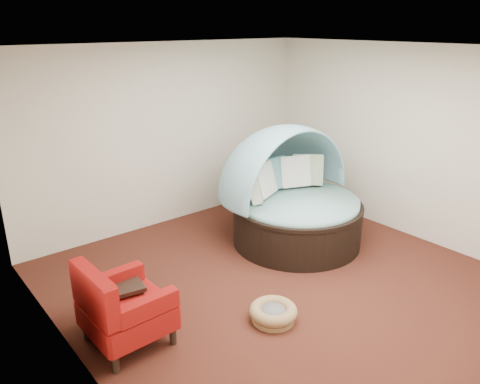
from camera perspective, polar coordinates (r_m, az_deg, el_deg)
floor at (r=6.03m, az=4.53°, el=-10.57°), size 5.00×5.00×0.00m
wall_back at (r=7.39m, az=-8.73°, el=6.78°), size 5.00×0.00×5.00m
wall_left at (r=4.22m, az=-20.43°, el=-4.48°), size 0.00×5.00×5.00m
wall_right at (r=7.36m, az=19.18°, el=5.86°), size 0.00×5.00×5.00m
ceiling at (r=5.20m, az=5.40°, el=17.07°), size 5.00×5.00×0.00m
canopy_daybed at (r=6.77m, az=6.41°, el=0.32°), size 2.01×1.87×1.71m
pet_basket at (r=5.24m, az=4.08°, el=-14.46°), size 0.57×0.57×0.18m
red_armchair at (r=4.86m, az=-14.25°, el=-13.53°), size 0.81×0.81×0.92m
side_table at (r=5.18m, az=-15.18°, el=-12.38°), size 0.65×0.65×0.54m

